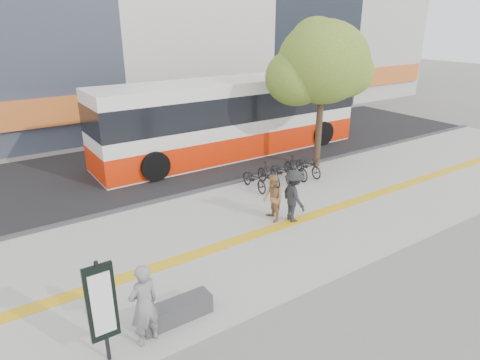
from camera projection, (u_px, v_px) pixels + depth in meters
ground at (243, 262)px, 11.57m from camera, size 120.00×120.00×0.00m
sidewalk at (216, 239)px, 12.71m from camera, size 40.00×7.00×0.08m
tactile_strip at (224, 245)px, 12.31m from camera, size 40.00×0.45×0.01m
street at (128, 170)px, 18.52m from camera, size 40.00×8.00×0.06m
curb at (167, 200)px, 15.41m from camera, size 40.00×0.25×0.14m
bench at (177, 311)px, 9.17m from camera, size 1.60×0.45×0.45m
signboard at (102, 304)px, 7.72m from camera, size 0.55×0.10×2.20m
street_tree at (321, 64)px, 17.42m from camera, size 4.40×3.80×6.31m
bus at (233, 119)px, 20.22m from camera, size 13.45×3.19×3.58m
bicycle_row at (283, 172)px, 16.90m from camera, size 3.47×1.67×0.95m
seated_woman at (144, 305)px, 8.31m from camera, size 0.73×0.56×1.81m
pedestrian_tan at (273, 198)px, 13.54m from camera, size 0.74×0.86×1.56m
pedestrian_dark at (294, 196)px, 13.50m from camera, size 0.83×1.21×1.73m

